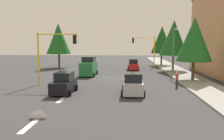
# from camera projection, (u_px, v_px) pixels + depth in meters

# --- Properties ---
(ground_plane) EXTENTS (120.00, 120.00, 0.00)m
(ground_plane) POSITION_uv_depth(u_px,v_px,m) (110.00, 78.00, 30.22)
(ground_plane) COLOR #353538
(sidewalk_kerb) EXTENTS (80.00, 4.00, 0.15)m
(sidewalk_kerb) POSITION_uv_depth(u_px,v_px,m) (180.00, 73.00, 34.36)
(sidewalk_kerb) COLOR gray
(sidewalk_kerb) RESTS_ON ground
(lane_arrow_near) EXTENTS (2.40, 1.10, 1.10)m
(lane_arrow_near) POSITION_uv_depth(u_px,v_px,m) (64.00, 97.00, 19.05)
(lane_arrow_near) COLOR silver
(lane_arrow_near) RESTS_ON ground
(lane_arrow_mid) EXTENTS (2.40, 1.10, 1.10)m
(lane_arrow_mid) POSITION_uv_depth(u_px,v_px,m) (35.00, 121.00, 13.11)
(lane_arrow_mid) COLOR silver
(lane_arrow_mid) RESTS_ON ground
(traffic_signal_near_right) EXTENTS (0.36, 4.59, 5.81)m
(traffic_signal_near_right) POSITION_uv_depth(u_px,v_px,m) (54.00, 48.00, 24.24)
(traffic_signal_near_right) COLOR yellow
(traffic_signal_near_right) RESTS_ON ground
(traffic_signal_far_left) EXTENTS (0.36, 4.59, 5.99)m
(traffic_signal_far_left) POSITION_uv_depth(u_px,v_px,m) (145.00, 46.00, 43.15)
(traffic_signal_far_left) COLOR yellow
(traffic_signal_far_left) RESTS_ON ground
(street_lamp_curbside) EXTENTS (2.15, 0.28, 7.00)m
(street_lamp_curbside) POSITION_uv_depth(u_px,v_px,m) (174.00, 46.00, 32.58)
(street_lamp_curbside) COLOR slate
(street_lamp_curbside) RESTS_ON ground
(tree_roadside_near) EXTENTS (4.29, 4.29, 7.84)m
(tree_roadside_near) POSITION_uv_depth(u_px,v_px,m) (194.00, 39.00, 26.83)
(tree_roadside_near) COLOR brown
(tree_roadside_near) RESTS_ON ground
(tree_roadside_mid) EXTENTS (4.67, 4.67, 8.55)m
(tree_roadside_mid) POSITION_uv_depth(u_px,v_px,m) (174.00, 38.00, 36.72)
(tree_roadside_mid) COLOR brown
(tree_roadside_mid) RESTS_ON ground
(tree_opposite_side) EXTENTS (4.65, 4.65, 8.52)m
(tree_opposite_side) POSITION_uv_depth(u_px,v_px,m) (59.00, 39.00, 42.29)
(tree_opposite_side) COLOR brown
(tree_opposite_side) RESTS_ON ground
(tree_roadside_far) EXTENTS (4.55, 4.55, 8.33)m
(tree_roadside_far) POSITION_uv_depth(u_px,v_px,m) (162.00, 40.00, 46.68)
(tree_roadside_far) COLOR brown
(tree_roadside_far) RESTS_ON ground
(delivery_van_green) EXTENTS (4.80, 2.22, 2.77)m
(delivery_van_green) POSITION_uv_depth(u_px,v_px,m) (89.00, 67.00, 32.18)
(delivery_van_green) COLOR #1E7238
(delivery_van_green) RESTS_ON ground
(car_red) EXTENTS (3.93, 1.99, 1.98)m
(car_red) POSITION_uv_depth(u_px,v_px,m) (133.00, 65.00, 39.07)
(car_red) COLOR red
(car_red) RESTS_ON ground
(car_silver) EXTENTS (3.77, 2.08, 1.98)m
(car_silver) POSITION_uv_depth(u_px,v_px,m) (133.00, 84.00, 20.18)
(car_silver) COLOR #B2B5BA
(car_silver) RESTS_ON ground
(car_black) EXTENTS (3.91, 1.97, 1.98)m
(car_black) POSITION_uv_depth(u_px,v_px,m) (64.00, 84.00, 20.69)
(car_black) COLOR black
(car_black) RESTS_ON ground
(pedestrian_crossing) EXTENTS (0.40, 0.24, 1.70)m
(pedestrian_crossing) POSITION_uv_depth(u_px,v_px,m) (177.00, 79.00, 23.49)
(pedestrian_crossing) COLOR #262638
(pedestrian_crossing) RESTS_ON ground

